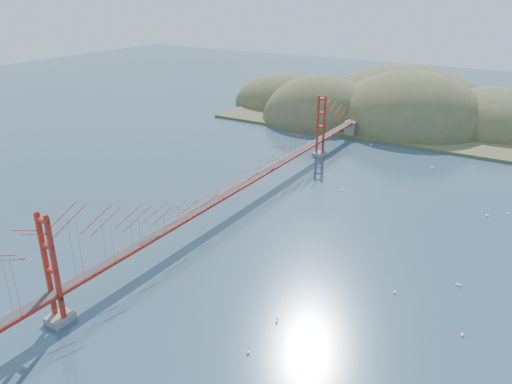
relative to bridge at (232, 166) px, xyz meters
The scene contains 13 objects.
ground 7.01m from the bridge, 90.00° to the right, with size 320.00×320.00×0.00m, color #314C62.
bridge is the anchor object (origin of this frame).
far_headlands 68.73m from the bridge, 88.14° to the left, with size 84.00×58.00×25.00m.
sailboat_16 20.08m from the bridge, 56.68° to the left, with size 0.53×0.51×0.60m.
sailboat_1 37.10m from the bridge, 29.05° to the left, with size 0.66×0.66×0.70m.
sailboat_14 28.53m from the bridge, 17.00° to the right, with size 0.42×0.52×0.61m.
sailboat_5 36.66m from the bridge, 18.99° to the right, with size 0.42×0.52×0.61m.
sailboat_6 31.05m from the bridge, 53.24° to the right, with size 0.61×0.61×0.65m.
sailboat_7 40.46m from the bridge, 59.57° to the left, with size 0.64×0.54×0.73m.
sailboat_4 40.33m from the bridge, 30.15° to the left, with size 0.56×0.56×0.59m.
sailboat_12 42.82m from the bridge, 81.65° to the left, with size 0.55×0.49×0.62m.
sailboat_0 27.26m from the bridge, 46.44° to the right, with size 0.43×0.50×0.57m.
sailboat_2 32.90m from the bridge, ahead, with size 0.58×0.49×0.67m.
Camera 1 is at (37.48, -54.25, 30.60)m, focal length 35.00 mm.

